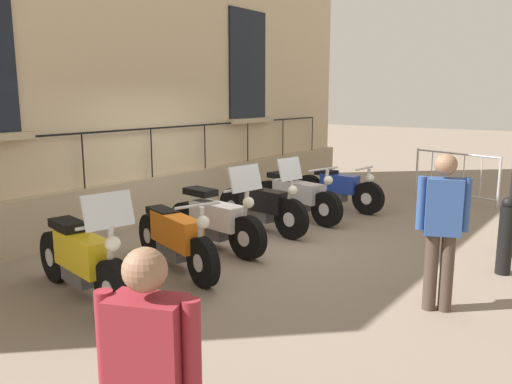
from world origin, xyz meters
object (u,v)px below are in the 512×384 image
Objects in this scene: motorcycle_orange at (175,239)px; bollard at (506,236)px; motorcycle_silver at (296,197)px; crowd_barrier at (455,175)px; pedestrian_walking at (442,224)px; motorcycle_white at (216,221)px; motorcycle_black at (262,206)px; motorcycle_yellow at (83,261)px; motorcycle_blue at (338,189)px.

motorcycle_orange is 4.23m from bollard.
crowd_barrier reaches higher than motorcycle_silver.
pedestrian_walking reaches higher than bollard.
motorcycle_white is 3.91m from bollard.
crowd_barrier reaches higher than motorcycle_orange.
motorcycle_white is (-0.17, 1.01, 0.00)m from motorcycle_orange.
pedestrian_walking reaches higher than motorcycle_black.
motorcycle_white is 6.16m from crowd_barrier.
crowd_barrier is at bearing 76.69° from motorcycle_orange.
motorcycle_yellow is at bearing -102.22° from crowd_barrier.
motorcycle_silver reaches higher than bollard.
crowd_barrier is at bearing 62.42° from motorcycle_silver.
motorcycle_white is at bearing -88.58° from motorcycle_silver.
pedestrian_walking is (3.31, 2.03, 0.51)m from motorcycle_yellow.
pedestrian_walking is at bearing -101.53° from bollard.
pedestrian_walking is (3.38, -1.52, 0.51)m from motorcycle_black.
motorcycle_silver is 4.01m from crowd_barrier.
crowd_barrier is (1.86, 3.56, 0.14)m from motorcycle_silver.
motorcycle_silver is at bearing 91.01° from motorcycle_yellow.
motorcycle_white reaches higher than motorcycle_orange.
crowd_barrier is at bearing 73.01° from motorcycle_white.
motorcycle_white is (-0.02, 2.31, -0.01)m from motorcycle_yellow.
motorcycle_white is 2.33m from motorcycle_silver.
motorcycle_orange is at bearing -103.31° from crowd_barrier.
motorcycle_black is at bearing 91.20° from motorcycle_yellow.
motorcycle_orange is 1.20× the size of pedestrian_walking.
motorcycle_white is 1.97× the size of bollard.
motorcycle_yellow is at bearing -89.40° from motorcycle_white.
pedestrian_walking reaches higher than motorcycle_white.
motorcycle_blue is 4.98m from pedestrian_walking.
pedestrian_walking is (3.33, -0.28, 0.52)m from motorcycle_white.
motorcycle_orange is at bearing -80.60° from motorcycle_white.
motorcycle_black is at bearing -178.09° from bollard.
motorcycle_white is at bearing -159.53° from bollard.
motorcycle_yellow is 2.31m from motorcycle_white.
motorcycle_white is at bearing 175.23° from pedestrian_walking.
motorcycle_yellow is 1.26× the size of pedestrian_walking.
motorcycle_blue is 1.20× the size of pedestrian_walking.
motorcycle_silver is 2.09× the size of bollard.
bollard is at bearing -14.50° from motorcycle_silver.
motorcycle_silver is 1.05× the size of motorcycle_blue.
motorcycle_orange is 1.02m from motorcycle_white.
crowd_barrier is at bearing 103.95° from pedestrian_walking.
motorcycle_black reaches higher than motorcycle_silver.
pedestrian_walking is at bearing -37.60° from motorcycle_silver.
motorcycle_blue is (0.01, 4.55, -0.02)m from motorcycle_orange.
crowd_barrier reaches higher than motorcycle_blue.
motorcycle_black is 3.72m from bollard.
motorcycle_blue is 2.86m from crowd_barrier.
motorcycle_blue is (0.18, 3.54, -0.03)m from motorcycle_white.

